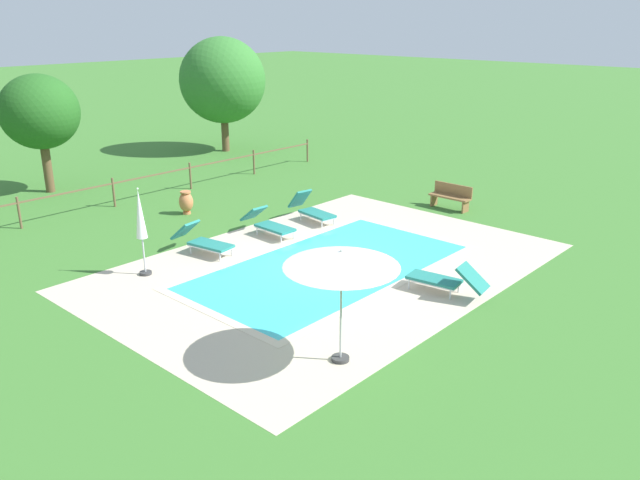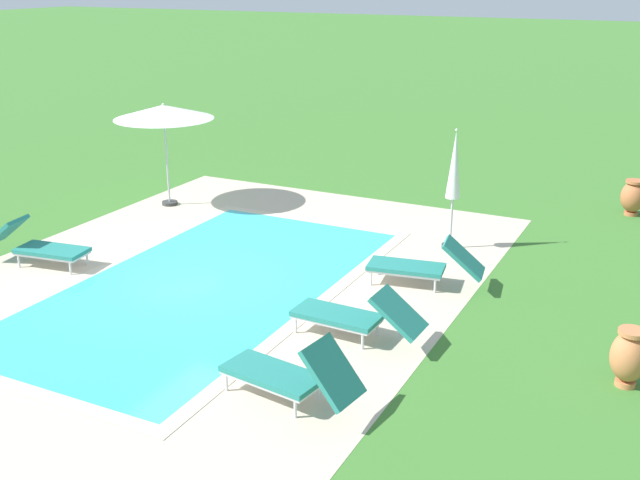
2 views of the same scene
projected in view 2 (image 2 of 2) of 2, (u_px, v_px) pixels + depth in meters
name	position (u px, v px, depth m)	size (l,w,h in m)	color
ground_plane	(206.00, 284.00, 13.30)	(160.00, 160.00, 0.00)	#3D752D
pool_deck_paving	(206.00, 284.00, 13.30)	(12.31, 8.56, 0.01)	beige
swimming_pool_water	(206.00, 284.00, 13.30)	(7.76, 4.01, 0.01)	#38C6D1
pool_coping_rim	(206.00, 284.00, 13.30)	(8.24, 4.49, 0.01)	beige
sun_lounger_north_near_steps	(354.00, 315.00, 11.24)	(0.67, 2.01, 0.84)	#237A70
sun_lounger_north_mid	(289.00, 374.00, 9.56)	(0.87, 1.95, 0.97)	#237A70
sun_lounger_north_far	(423.00, 265.00, 13.13)	(0.91, 2.04, 0.88)	#237A70
sun_lounger_north_end	(38.00, 245.00, 14.08)	(0.87, 2.05, 0.86)	#237A70
patio_umbrella_open_foreground	(164.00, 113.00, 17.11)	(2.23, 2.23, 2.35)	#383838
patio_umbrella_closed_row_west	(454.00, 172.00, 14.53)	(0.32, 0.32, 2.36)	#383838
terracotta_urn_near_fence	(629.00, 356.00, 9.93)	(0.48, 0.48, 0.80)	#C67547
terracotta_urn_by_tree	(633.00, 197.00, 16.93)	(0.54, 0.54, 0.80)	#B7663D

